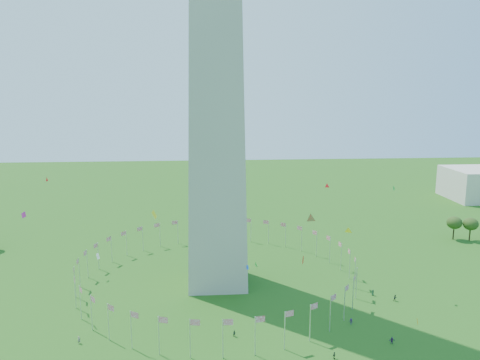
% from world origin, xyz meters
% --- Properties ---
extents(flag_ring, '(80.24, 80.24, 9.00)m').
position_xyz_m(flag_ring, '(-0.00, 50.00, 4.50)').
color(flag_ring, silver).
rests_on(flag_ring, ground).
extents(kites_aloft, '(110.17, 75.20, 29.50)m').
position_xyz_m(kites_aloft, '(11.85, 25.32, 20.43)').
color(kites_aloft, yellow).
rests_on(kites_aloft, ground).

